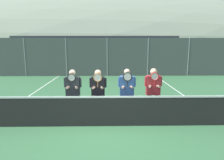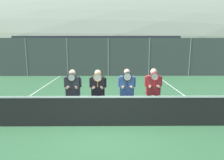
{
  "view_description": "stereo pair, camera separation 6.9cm",
  "coord_description": "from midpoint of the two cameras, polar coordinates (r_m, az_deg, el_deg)",
  "views": [
    {
      "loc": [
        0.08,
        -6.03,
        2.63
      ],
      "look_at": [
        0.21,
        0.88,
        1.34
      ],
      "focal_mm": 32.0,
      "sensor_mm": 36.0,
      "label": 1
    },
    {
      "loc": [
        0.15,
        -6.03,
        2.63
      ],
      "look_at": [
        0.21,
        0.88,
        1.34
      ],
      "focal_mm": 32.0,
      "sensor_mm": 36.0,
      "label": 2
    }
  ],
  "objects": [
    {
      "name": "court_line_right_sideline",
      "position": [
        10.14,
        21.03,
        -5.18
      ],
      "size": [
        0.05,
        16.0,
        0.01
      ],
      "primitive_type": "cube",
      "color": "white",
      "rests_on": "ground_plane"
    },
    {
      "name": "car_left_of_center",
      "position": [
        19.23,
        -3.7,
        5.34
      ],
      "size": [
        4.79,
        1.92,
        1.74
      ],
      "color": "black",
      "rests_on": "ground_plane"
    },
    {
      "name": "ground_plane",
      "position": [
        6.58,
        -2.06,
        -13.01
      ],
      "size": [
        120.0,
        120.0,
        0.0
      ],
      "primitive_type": "plane",
      "color": "#2D5B38"
    },
    {
      "name": "tennis_net",
      "position": [
        6.39,
        -2.09,
        -8.8
      ],
      "size": [
        10.52,
        0.09,
        1.09
      ],
      "color": "gray",
      "rests_on": "ground_plane"
    },
    {
      "name": "car_center",
      "position": [
        19.84,
        11.54,
        5.4
      ],
      "size": [
        4.65,
        2.06,
        1.81
      ],
      "color": "navy",
      "rests_on": "ground_plane"
    },
    {
      "name": "car_far_left",
      "position": [
        20.28,
        -18.0,
        5.26
      ],
      "size": [
        4.26,
        2.08,
        1.87
      ],
      "color": "navy",
      "rests_on": "ground_plane"
    },
    {
      "name": "player_center_right",
      "position": [
        6.89,
        3.96,
        -2.76
      ],
      "size": [
        0.61,
        0.34,
        1.77
      ],
      "color": "#56565B",
      "rests_on": "ground_plane"
    },
    {
      "name": "player_rightmost",
      "position": [
        7.09,
        11.38,
        -2.41
      ],
      "size": [
        0.61,
        0.34,
        1.77
      ],
      "color": "#232838",
      "rests_on": "ground_plane"
    },
    {
      "name": "clubhouse_building",
      "position": [
        23.81,
        -4.48,
        8.26
      ],
      "size": [
        17.45,
        5.5,
        3.35
      ],
      "color": "#9EA3A8",
      "rests_on": "ground_plane"
    },
    {
      "name": "fence_back",
      "position": [
        16.0,
        -1.5,
        6.53
      ],
      "size": [
        19.63,
        0.06,
        3.02
      ],
      "color": "gray",
      "rests_on": "ground_plane"
    },
    {
      "name": "court_line_left_sideline",
      "position": [
        10.23,
        -24.32,
        -5.28
      ],
      "size": [
        0.05,
        16.0,
        0.01
      ],
      "primitive_type": "cube",
      "color": "white",
      "rests_on": "ground_plane"
    },
    {
      "name": "player_leftmost",
      "position": [
        7.01,
        -11.39,
        -2.75
      ],
      "size": [
        0.61,
        0.34,
        1.74
      ],
      "color": "#56565B",
      "rests_on": "ground_plane"
    },
    {
      "name": "hill_distant",
      "position": [
        61.76,
        -1.19,
        8.1
      ],
      "size": [
        141.91,
        78.84,
        27.59
      ],
      "color": "slate",
      "rests_on": "ground_plane"
    },
    {
      "name": "player_center_left",
      "position": [
        6.88,
        -4.29,
        -2.82
      ],
      "size": [
        0.59,
        0.34,
        1.74
      ],
      "color": "#232838",
      "rests_on": "ground_plane"
    }
  ]
}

